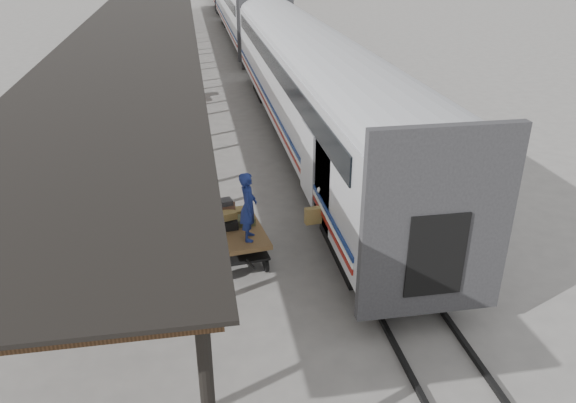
% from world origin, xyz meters
% --- Properties ---
extents(ground, '(160.00, 160.00, 0.00)m').
position_xyz_m(ground, '(0.00, 0.00, 0.00)').
color(ground, slate).
rests_on(ground, ground).
extents(train, '(3.45, 76.01, 4.01)m').
position_xyz_m(train, '(3.19, 33.79, 2.69)').
color(train, silver).
rests_on(train, ground).
extents(canopy, '(4.90, 64.30, 4.15)m').
position_xyz_m(canopy, '(-3.40, 24.00, 4.00)').
color(canopy, '#422B19').
rests_on(canopy, ground).
extents(rails, '(1.54, 150.00, 0.12)m').
position_xyz_m(rails, '(3.20, 34.00, 0.06)').
color(rails, black).
rests_on(rails, ground).
extents(baggage_cart, '(1.56, 2.55, 0.86)m').
position_xyz_m(baggage_cart, '(-0.37, 0.08, 0.65)').
color(baggage_cart, brown).
rests_on(baggage_cart, ground).
extents(suitcase_stack, '(1.16, 1.11, 0.58)m').
position_xyz_m(suitcase_stack, '(-0.52, 0.39, 1.06)').
color(suitcase_stack, '#38383B').
rests_on(suitcase_stack, baggage_cart).
extents(luggage_tug, '(1.22, 1.76, 1.45)m').
position_xyz_m(luggage_tug, '(-2.56, 15.74, 0.67)').
color(luggage_tug, maroon).
rests_on(luggage_tug, ground).
extents(porter, '(0.51, 0.70, 1.76)m').
position_xyz_m(porter, '(-0.12, -0.57, 1.74)').
color(porter, navy).
rests_on(porter, baggage_cart).
extents(pedestrian, '(1.07, 0.61, 1.71)m').
position_xyz_m(pedestrian, '(-3.48, 12.30, 0.85)').
color(pedestrian, black).
rests_on(pedestrian, ground).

